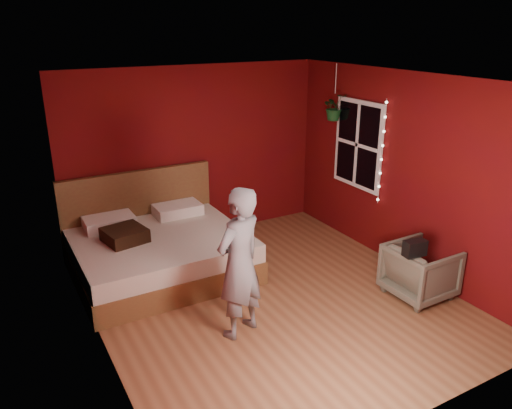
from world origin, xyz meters
name	(u,v)px	position (x,y,z in m)	size (l,w,h in m)	color
floor	(272,299)	(0.00, 0.00, 0.00)	(4.50, 4.50, 0.00)	brown
room_walls	(274,166)	(0.00, 0.00, 1.68)	(4.04, 4.54, 2.62)	#5A0D09
window	(358,145)	(1.97, 0.90, 1.50)	(0.05, 0.97, 1.27)	white
fairy_lights	(382,153)	(1.94, 0.37, 1.50)	(0.04, 0.04, 1.45)	silver
bed	(158,250)	(-0.95, 1.38, 0.31)	(2.18, 1.85, 1.20)	brown
person	(239,263)	(-0.66, -0.41, 0.83)	(0.60, 0.40, 1.65)	slate
armchair	(420,271)	(1.60, -0.80, 0.33)	(0.71, 0.73, 0.66)	#686252
handbag	(415,248)	(1.32, -0.93, 0.75)	(0.26, 0.13, 0.19)	black
throw_pillow	(125,235)	(-1.38, 1.34, 0.63)	(0.48, 0.48, 0.17)	black
hanging_plant	(334,107)	(1.88, 1.38, 1.98)	(0.38, 0.34, 0.82)	silver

